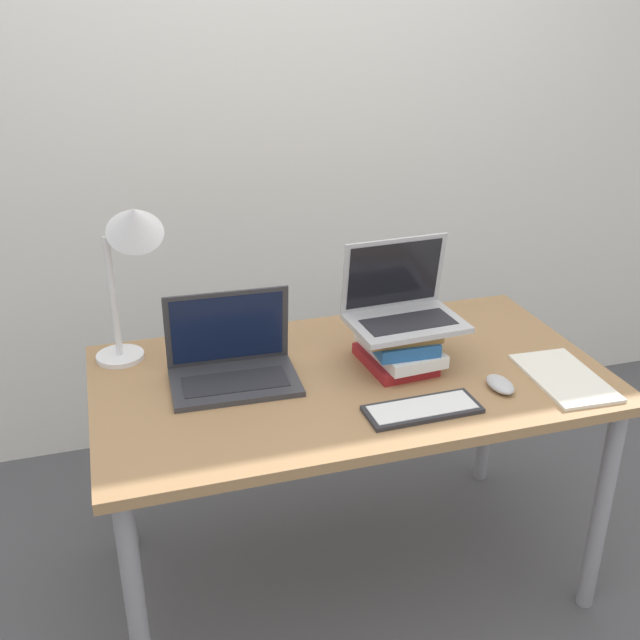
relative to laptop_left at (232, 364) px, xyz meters
name	(u,v)px	position (x,y,z in m)	size (l,w,h in m)	color
wall_back	(264,103)	(0.33, 0.94, 0.57)	(8.00, 0.05, 2.70)	silver
desk	(350,397)	(0.33, -0.06, -0.13)	(1.45, 0.80, 0.74)	#9E754C
laptop_left	(232,364)	(0.00, 0.00, 0.00)	(0.36, 0.25, 0.25)	#333338
book_stack	(397,343)	(0.48, -0.04, 0.02)	(0.22, 0.29, 0.13)	maroon
laptop_on_books	(402,306)	(0.49, -0.03, 0.13)	(0.33, 0.24, 0.24)	#B2B2B7
wireless_keyboard	(422,409)	(0.44, -0.32, -0.04)	(0.31, 0.12, 0.01)	#28282D
mouse	(500,384)	(0.69, -0.27, -0.03)	(0.06, 0.11, 0.03)	#B2B2B7
notepad	(564,378)	(0.89, -0.27, -0.04)	(0.20, 0.33, 0.01)	white
desk_lamp	(132,239)	(-0.23, 0.19, 0.33)	(0.23, 0.20, 0.52)	white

